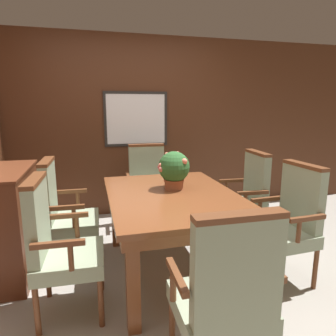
# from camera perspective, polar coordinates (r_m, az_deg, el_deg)

# --- Properties ---
(ground_plane) EXTENTS (14.00, 14.00, 0.00)m
(ground_plane) POSITION_cam_1_polar(r_m,az_deg,el_deg) (2.87, -1.24, -20.13)
(ground_plane) COLOR #A39E93
(wall_back) EXTENTS (7.20, 0.08, 2.45)m
(wall_back) POSITION_cam_1_polar(r_m,az_deg,el_deg) (4.23, -7.01, 7.71)
(wall_back) COLOR #4C2816
(wall_back) RESTS_ON ground_plane
(dining_table) EXTENTS (1.12, 1.55, 0.76)m
(dining_table) POSITION_cam_1_polar(r_m,az_deg,el_deg) (2.69, 0.81, -6.84)
(dining_table) COLOR brown
(dining_table) RESTS_ON ground_plane
(chair_left_far) EXTENTS (0.49, 0.56, 1.04)m
(chair_left_far) POSITION_cam_1_polar(r_m,az_deg,el_deg) (3.01, -19.33, -7.62)
(chair_left_far) COLOR brown
(chair_left_far) RESTS_ON ground_plane
(chair_head_near) EXTENTS (0.55, 0.49, 1.04)m
(chair_head_near) POSITION_cam_1_polar(r_m,az_deg,el_deg) (1.73, 10.97, -22.40)
(chair_head_near) COLOR brown
(chair_head_near) RESTS_ON ground_plane
(chair_left_near) EXTENTS (0.50, 0.56, 1.04)m
(chair_left_near) POSITION_cam_1_polar(r_m,az_deg,el_deg) (2.35, -20.35, -13.30)
(chair_left_near) COLOR brown
(chair_left_near) RESTS_ON ground_plane
(chair_head_far) EXTENTS (0.56, 0.50, 1.04)m
(chair_head_far) POSITION_cam_1_polar(r_m,az_deg,el_deg) (3.84, -3.83, -2.83)
(chair_head_far) COLOR brown
(chair_head_far) RESTS_ON ground_plane
(chair_right_near) EXTENTS (0.51, 0.56, 1.04)m
(chair_right_near) POSITION_cam_1_polar(r_m,az_deg,el_deg) (2.83, 22.01, -9.06)
(chair_right_near) COLOR brown
(chair_right_near) RESTS_ON ground_plane
(chair_right_far) EXTENTS (0.51, 0.57, 1.04)m
(chair_right_far) POSITION_cam_1_polar(r_m,az_deg,el_deg) (3.40, 14.54, -5.13)
(chair_right_far) COLOR brown
(chair_right_far) RESTS_ON ground_plane
(potted_plant) EXTENTS (0.30, 0.29, 0.35)m
(potted_plant) POSITION_cam_1_polar(r_m,az_deg,el_deg) (2.77, 1.13, -0.16)
(potted_plant) COLOR #9E5638
(potted_plant) RESTS_ON dining_table
(sideboard_cabinet) EXTENTS (0.54, 0.95, 0.97)m
(sideboard_cabinet) POSITION_cam_1_polar(r_m,az_deg,el_deg) (3.10, -29.13, -9.20)
(sideboard_cabinet) COLOR brown
(sideboard_cabinet) RESTS_ON ground_plane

